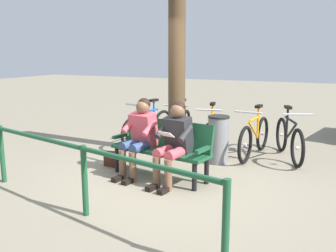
{
  "coord_description": "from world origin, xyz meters",
  "views": [
    {
      "loc": [
        -2.22,
        4.68,
        1.89
      ],
      "look_at": [
        0.17,
        -0.45,
        0.75
      ],
      "focal_mm": 39.39,
      "sensor_mm": 36.0,
      "label": 1
    }
  ],
  "objects": [
    {
      "name": "ground_plane",
      "position": [
        0.0,
        0.0,
        0.0
      ],
      "size": [
        40.0,
        40.0,
        0.0
      ],
      "primitive_type": "plane",
      "color": "gray"
    },
    {
      "name": "bench",
      "position": [
        0.16,
        -0.23,
        0.51
      ],
      "size": [
        1.66,
        0.75,
        0.87
      ],
      "rotation": [
        0.0,
        0.0,
        -0.18
      ],
      "color": "#194C2D",
      "rests_on": "ground"
    },
    {
      "name": "person_reading",
      "position": [
        -0.13,
        -0.02,
        0.66
      ],
      "size": [
        0.54,
        0.81,
        1.2
      ],
      "rotation": [
        0.0,
        0.0,
        -0.18
      ],
      "color": "#262628",
      "rests_on": "ground"
    },
    {
      "name": "person_companion",
      "position": [
        0.5,
        -0.13,
        0.66
      ],
      "size": [
        0.54,
        0.81,
        1.2
      ],
      "rotation": [
        0.0,
        0.0,
        -0.18
      ],
      "color": "#D84C59",
      "rests_on": "ground"
    },
    {
      "name": "handbag",
      "position": [
        1.12,
        -0.32,
        0.12
      ],
      "size": [
        0.3,
        0.14,
        0.24
      ],
      "primitive_type": "cube",
      "rotation": [
        0.0,
        0.0,
        -0.0
      ],
      "color": "#3F1E14",
      "rests_on": "ground"
    },
    {
      "name": "tree_trunk",
      "position": [
        0.48,
        -1.49,
        1.82
      ],
      "size": [
        0.31,
        0.31,
        3.63
      ],
      "primitive_type": "cylinder",
      "color": "#4C3823",
      "rests_on": "ground"
    },
    {
      "name": "litter_bin",
      "position": [
        -0.4,
        -1.27,
        0.41
      ],
      "size": [
        0.37,
        0.37,
        0.83
      ],
      "color": "slate",
      "rests_on": "ground"
    },
    {
      "name": "bicycle_blue",
      "position": [
        -1.48,
        -2.04,
        0.36
      ],
      "size": [
        0.73,
        1.58,
        0.94
      ],
      "rotation": [
        0.0,
        0.0,
        1.96
      ],
      "color": "black",
      "rests_on": "ground"
    },
    {
      "name": "bicycle_orange",
      "position": [
        -0.88,
        -1.93,
        0.36
      ],
      "size": [
        0.48,
        1.68,
        0.94
      ],
      "rotation": [
        0.0,
        0.0,
        1.47
      ],
      "color": "black",
      "rests_on": "ground"
    },
    {
      "name": "bicycle_silver",
      "position": [
        -0.06,
        -1.89,
        0.36
      ],
      "size": [
        0.51,
        1.66,
        0.94
      ],
      "rotation": [
        0.0,
        0.0,
        1.77
      ],
      "color": "black",
      "rests_on": "ground"
    },
    {
      "name": "bicycle_black",
      "position": [
        0.68,
        -2.16,
        0.36
      ],
      "size": [
        0.48,
        1.67,
        0.94
      ],
      "rotation": [
        0.0,
        0.0,
        1.73
      ],
      "color": "black",
      "rests_on": "ground"
    },
    {
      "name": "bicycle_green",
      "position": [
        1.28,
        -1.89,
        0.36
      ],
      "size": [
        0.49,
        1.66,
        0.94
      ],
      "rotation": [
        0.0,
        0.0,
        1.39
      ],
      "color": "black",
      "rests_on": "ground"
    },
    {
      "name": "railing_fence",
      "position": [
        0.37,
        1.41,
        0.61
      ],
      "size": [
        3.68,
        0.89,
        0.85
      ],
      "rotation": [
        0.0,
        0.0,
        -0.22
      ],
      "color": "#194C2D",
      "rests_on": "ground"
    }
  ]
}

